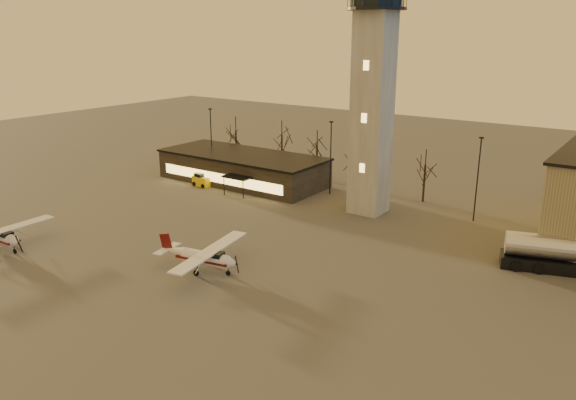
% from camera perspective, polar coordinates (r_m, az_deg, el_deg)
% --- Properties ---
extents(ground, '(220.00, 220.00, 0.00)m').
position_cam_1_polar(ground, '(48.38, -8.80, -10.19)').
color(ground, '#474441').
rests_on(ground, ground).
extents(control_tower, '(6.80, 6.80, 32.60)m').
position_cam_1_polar(control_tower, '(67.99, 8.68, 12.05)').
color(control_tower, gray).
rests_on(control_tower, ground).
extents(terminal, '(25.40, 12.20, 4.30)m').
position_cam_1_polar(terminal, '(83.96, -4.64, 3.28)').
color(terminal, black).
rests_on(terminal, ground).
extents(light_poles, '(58.50, 12.25, 10.14)m').
position_cam_1_polar(light_poles, '(70.40, 9.02, 3.18)').
color(light_poles, black).
rests_on(light_poles, ground).
extents(tree_row, '(37.20, 9.20, 8.80)m').
position_cam_1_polar(tree_row, '(84.04, 2.84, 5.97)').
color(tree_row, black).
rests_on(tree_row, ground).
extents(cessna_front, '(9.06, 11.41, 3.14)m').
position_cam_1_polar(cessna_front, '(53.56, -8.20, -6.13)').
color(cessna_front, silver).
rests_on(cessna_front, ground).
extents(cessna_rear, '(8.97, 11.33, 3.13)m').
position_cam_1_polar(cessna_rear, '(65.40, -27.12, -3.58)').
color(cessna_rear, beige).
rests_on(cessna_rear, ground).
extents(fuel_truck, '(9.69, 5.26, 3.46)m').
position_cam_1_polar(fuel_truck, '(58.77, 25.35, -5.23)').
color(fuel_truck, black).
rests_on(fuel_truck, ground).
extents(service_cart, '(3.08, 2.14, 1.86)m').
position_cam_1_polar(service_cart, '(82.88, -8.70, 1.92)').
color(service_cart, yellow).
rests_on(service_cart, ground).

